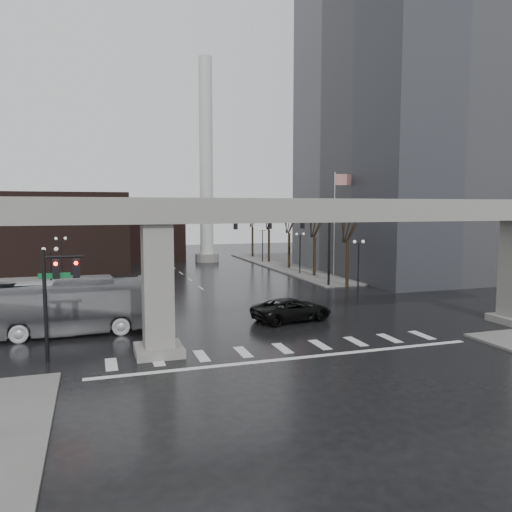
# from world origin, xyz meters

# --- Properties ---
(ground) EXTENTS (160.00, 160.00, 0.00)m
(ground) POSITION_xyz_m (0.00, 0.00, 0.00)
(ground) COLOR black
(ground) RESTS_ON ground
(sidewalk_ne) EXTENTS (28.00, 36.00, 0.15)m
(sidewalk_ne) POSITION_xyz_m (26.00, 36.00, 0.07)
(sidewalk_ne) COLOR slate
(sidewalk_ne) RESTS_ON ground
(elevated_guideway) EXTENTS (48.00, 2.60, 8.70)m
(elevated_guideway) POSITION_xyz_m (1.26, 0.00, 6.88)
(elevated_guideway) COLOR gray
(elevated_guideway) RESTS_ON ground
(office_tower) EXTENTS (22.00, 26.00, 42.00)m
(office_tower) POSITION_xyz_m (28.00, 26.00, 21.00)
(office_tower) COLOR slate
(office_tower) RESTS_ON ground
(building_far_left) EXTENTS (16.00, 14.00, 10.00)m
(building_far_left) POSITION_xyz_m (-14.00, 42.00, 5.00)
(building_far_left) COLOR black
(building_far_left) RESTS_ON ground
(building_far_mid) EXTENTS (10.00, 10.00, 8.00)m
(building_far_mid) POSITION_xyz_m (-2.00, 52.00, 4.00)
(building_far_mid) COLOR black
(building_far_mid) RESTS_ON ground
(smokestack) EXTENTS (3.60, 3.60, 30.00)m
(smokestack) POSITION_xyz_m (6.00, 46.00, 13.35)
(smokestack) COLOR silver
(smokestack) RESTS_ON ground
(signal_mast_arm) EXTENTS (12.12, 0.43, 8.00)m
(signal_mast_arm) POSITION_xyz_m (8.99, 18.80, 5.83)
(signal_mast_arm) COLOR black
(signal_mast_arm) RESTS_ON ground
(signal_left_pole) EXTENTS (2.30, 0.30, 6.00)m
(signal_left_pole) POSITION_xyz_m (-12.25, 0.50, 4.07)
(signal_left_pole) COLOR black
(signal_left_pole) RESTS_ON ground
(flagpole_assembly) EXTENTS (2.06, 0.12, 12.00)m
(flagpole_assembly) POSITION_xyz_m (15.29, 22.00, 7.53)
(flagpole_assembly) COLOR silver
(flagpole_assembly) RESTS_ON ground
(lamp_right_0) EXTENTS (1.22, 0.32, 5.11)m
(lamp_right_0) POSITION_xyz_m (13.50, 14.00, 3.47)
(lamp_right_0) COLOR black
(lamp_right_0) RESTS_ON ground
(lamp_right_1) EXTENTS (1.22, 0.32, 5.11)m
(lamp_right_1) POSITION_xyz_m (13.50, 28.00, 3.47)
(lamp_right_1) COLOR black
(lamp_right_1) RESTS_ON ground
(lamp_right_2) EXTENTS (1.22, 0.32, 5.11)m
(lamp_right_2) POSITION_xyz_m (13.50, 42.00, 3.47)
(lamp_right_2) COLOR black
(lamp_right_2) RESTS_ON ground
(lamp_left_0) EXTENTS (1.22, 0.32, 5.11)m
(lamp_left_0) POSITION_xyz_m (-13.50, 14.00, 3.47)
(lamp_left_0) COLOR black
(lamp_left_0) RESTS_ON ground
(lamp_left_1) EXTENTS (1.22, 0.32, 5.11)m
(lamp_left_1) POSITION_xyz_m (-13.50, 28.00, 3.47)
(lamp_left_1) COLOR black
(lamp_left_1) RESTS_ON ground
(lamp_left_2) EXTENTS (1.22, 0.32, 5.11)m
(lamp_left_2) POSITION_xyz_m (-13.50, 42.00, 3.47)
(lamp_left_2) COLOR black
(lamp_left_2) RESTS_ON ground
(tree_right_0) EXTENTS (1.09, 1.58, 7.50)m
(tree_right_0) POSITION_xyz_m (14.53, 18.02, 2.79)
(tree_right_0) COLOR black
(tree_right_0) RESTS_ON ground
(tree_right_1) EXTENTS (1.09, 1.61, 7.67)m
(tree_right_1) POSITION_xyz_m (14.53, 26.02, 2.85)
(tree_right_1) COLOR black
(tree_right_1) RESTS_ON ground
(tree_right_2) EXTENTS (1.10, 1.63, 7.85)m
(tree_right_2) POSITION_xyz_m (14.53, 34.02, 2.91)
(tree_right_2) COLOR black
(tree_right_2) RESTS_ON ground
(tree_right_3) EXTENTS (1.11, 1.66, 8.02)m
(tree_right_3) POSITION_xyz_m (14.53, 42.02, 2.98)
(tree_right_3) COLOR black
(tree_right_3) RESTS_ON ground
(tree_right_4) EXTENTS (1.12, 1.69, 8.19)m
(tree_right_4) POSITION_xyz_m (14.53, 50.02, 3.04)
(tree_right_4) COLOR black
(tree_right_4) RESTS_ON ground
(pickup_truck) EXTENTS (6.30, 3.70, 1.65)m
(pickup_truck) POSITION_xyz_m (3.23, 5.43, 0.82)
(pickup_truck) COLOR black
(pickup_truck) RESTS_ON ground
(city_bus) EXTENTS (13.07, 3.07, 3.64)m
(city_bus) POSITION_xyz_m (-12.22, 6.34, 1.82)
(city_bus) COLOR #A5A5A9
(city_bus) RESTS_ON ground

